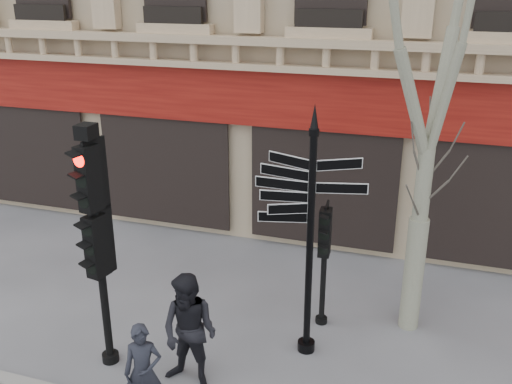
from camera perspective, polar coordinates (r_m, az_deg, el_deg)
ground at (r=9.78m, az=0.16°, el=-18.04°), size 80.00×80.00×0.00m
fingerpost at (r=9.01m, az=5.60°, el=-0.15°), size 1.94×1.94×4.37m
traffic_signal_main at (r=9.14m, az=-15.72°, el=-2.75°), size 0.51×0.40×4.13m
traffic_signal_secondary at (r=10.33m, az=6.90°, el=-5.26°), size 0.41×0.31×2.33m
pedestrian_a at (r=8.82m, az=-11.21°, el=-17.20°), size 0.65×0.55×1.52m
pedestrian_b at (r=9.15m, az=-6.66°, el=-13.74°), size 1.01×0.83×1.94m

